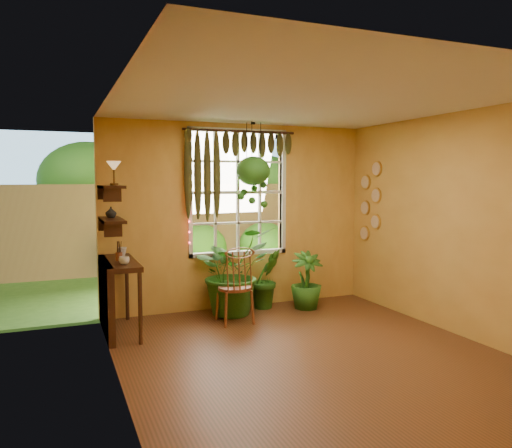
{
  "coord_description": "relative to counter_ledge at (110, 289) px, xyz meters",
  "views": [
    {
      "loc": [
        -2.52,
        -4.63,
        1.88
      ],
      "look_at": [
        -0.17,
        1.15,
        1.33
      ],
      "focal_mm": 35.0,
      "sensor_mm": 36.0,
      "label": 1
    }
  ],
  "objects": [
    {
      "name": "cup_b",
      "position": [
        0.19,
        0.35,
        0.4
      ],
      "size": [
        0.16,
        0.16,
        0.11
      ],
      "primitive_type": "imported",
      "rotation": [
        0.0,
        0.0,
        0.39
      ],
      "color": "beige",
      "rests_on": "counter_ledge"
    },
    {
      "name": "ceiling",
      "position": [
        1.91,
        -1.6,
        2.15
      ],
      "size": [
        4.5,
        4.5,
        0.0
      ],
      "primitive_type": "plane",
      "rotation": [
        3.14,
        0.0,
        0.0
      ],
      "color": "silver",
      "rests_on": "wall_back"
    },
    {
      "name": "valance_vine",
      "position": [
        1.82,
        0.56,
        1.73
      ],
      "size": [
        1.7,
        0.12,
        1.1
      ],
      "color": "#371B0F",
      "rests_on": "window"
    },
    {
      "name": "wall_left",
      "position": [
        -0.09,
        -1.6,
        0.8
      ],
      "size": [
        0.0,
        4.5,
        4.5
      ],
      "primitive_type": "plane",
      "rotation": [
        1.57,
        0.0,
        1.57
      ],
      "color": "gold",
      "rests_on": "floor"
    },
    {
      "name": "counter_ledge",
      "position": [
        0.0,
        0.0,
        0.0
      ],
      "size": [
        0.4,
        1.2,
        0.9
      ],
      "color": "#371B0F",
      "rests_on": "floor"
    },
    {
      "name": "string_lights",
      "position": [
        1.15,
        0.59,
        1.2
      ],
      "size": [
        0.03,
        0.03,
        1.54
      ],
      "primitive_type": null,
      "color": "#FF2633",
      "rests_on": "window"
    },
    {
      "name": "potted_plant_left",
      "position": [
        1.68,
        0.29,
        0.06
      ],
      "size": [
        1.4,
        1.33,
        1.22
      ],
      "primitive_type": "imported",
      "rotation": [
        0.0,
        0.0,
        0.43
      ],
      "color": "#155016",
      "rests_on": "floor"
    },
    {
      "name": "cup_a",
      "position": [
        0.13,
        -0.34,
        0.4
      ],
      "size": [
        0.13,
        0.13,
        0.1
      ],
      "primitive_type": "imported",
      "rotation": [
        0.0,
        0.0,
        -0.06
      ],
      "color": "silver",
      "rests_on": "counter_ledge"
    },
    {
      "name": "shelf_lower",
      "position": [
        0.03,
        0.0,
        0.85
      ],
      "size": [
        0.25,
        0.9,
        0.04
      ],
      "primitive_type": "cube",
      "color": "#371B0F",
      "rests_on": "wall_left"
    },
    {
      "name": "windsor_chair",
      "position": [
        1.57,
        -0.15,
        -0.21
      ],
      "size": [
        0.44,
        0.47,
        1.17
      ],
      "rotation": [
        0.0,
        0.0,
        -0.0
      ],
      "color": "brown",
      "rests_on": "floor"
    },
    {
      "name": "shelf_vase",
      "position": [
        0.04,
        0.1,
        0.93
      ],
      "size": [
        0.17,
        0.17,
        0.14
      ],
      "primitive_type": "imported",
      "rotation": [
        0.0,
        0.0,
        -0.4
      ],
      "color": "#B2AD99",
      "rests_on": "shelf_lower"
    },
    {
      "name": "tiffany_lamp",
      "position": [
        0.05,
        -0.24,
        1.47
      ],
      "size": [
        0.17,
        0.17,
        0.28
      ],
      "color": "#553718",
      "rests_on": "shelf_upper"
    },
    {
      "name": "floor",
      "position": [
        1.91,
        -1.6,
        -0.55
      ],
      "size": [
        4.5,
        4.5,
        0.0
      ],
      "primitive_type": "plane",
      "color": "brown",
      "rests_on": "ground"
    },
    {
      "name": "potted_plant_right",
      "position": [
        2.79,
        0.16,
        -0.13
      ],
      "size": [
        0.49,
        0.49,
        0.84
      ],
      "primitive_type": "imported",
      "rotation": [
        0.0,
        0.0,
        -0.05
      ],
      "color": "#155016",
      "rests_on": "floor"
    },
    {
      "name": "wall_back",
      "position": [
        1.91,
        0.65,
        0.8
      ],
      "size": [
        4.0,
        0.0,
        4.0
      ],
      "primitive_type": "plane",
      "rotation": [
        1.57,
        0.0,
        0.0
      ],
      "color": "gold",
      "rests_on": "floor"
    },
    {
      "name": "window",
      "position": [
        1.91,
        0.68,
        1.15
      ],
      "size": [
        1.52,
        0.1,
        1.86
      ],
      "color": "white",
      "rests_on": "wall_back"
    },
    {
      "name": "wall_plates",
      "position": [
        3.89,
        0.19,
        1.0
      ],
      "size": [
        0.04,
        0.32,
        1.1
      ],
      "primitive_type": null,
      "color": "#FAF0CC",
      "rests_on": "wall_right"
    },
    {
      "name": "hanging_basket",
      "position": [
        2.04,
        0.39,
        1.42
      ],
      "size": [
        0.49,
        0.49,
        1.23
      ],
      "color": "black",
      "rests_on": "ceiling"
    },
    {
      "name": "shelf_upper",
      "position": [
        0.03,
        0.0,
        1.25
      ],
      "size": [
        0.25,
        0.9,
        0.04
      ],
      "primitive_type": "cube",
      "color": "#371B0F",
      "rests_on": "wall_left"
    },
    {
      "name": "backyard",
      "position": [
        2.15,
        5.27,
        0.73
      ],
      "size": [
        14.0,
        10.0,
        12.0
      ],
      "color": "#2B5317",
      "rests_on": "ground"
    },
    {
      "name": "wall_right",
      "position": [
        3.91,
        -1.6,
        0.8
      ],
      "size": [
        0.0,
        4.5,
        4.5
      ],
      "primitive_type": "plane",
      "rotation": [
        1.57,
        0.0,
        -1.57
      ],
      "color": "gold",
      "rests_on": "floor"
    },
    {
      "name": "potted_plant_mid",
      "position": [
        2.25,
        0.43,
        -0.12
      ],
      "size": [
        0.54,
        0.46,
        0.87
      ],
      "primitive_type": "imported",
      "rotation": [
        0.0,
        0.0,
        0.17
      ],
      "color": "#155016",
      "rests_on": "floor"
    },
    {
      "name": "brush_jar",
      "position": [
        0.11,
        -0.01,
        0.47
      ],
      "size": [
        0.08,
        0.08,
        0.3
      ],
      "color": "brown",
      "rests_on": "counter_ledge"
    }
  ]
}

